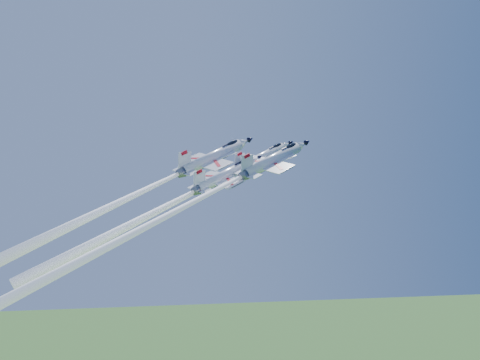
{
  "coord_description": "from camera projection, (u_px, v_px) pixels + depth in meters",
  "views": [
    {
      "loc": [
        -14.61,
        -95.05,
        92.65
      ],
      "look_at": [
        0.0,
        0.0,
        92.51
      ],
      "focal_mm": 40.0,
      "sensor_mm": 36.0,
      "label": 1
    }
  ],
  "objects": [
    {
      "name": "jet_lead",
      "position": [
        194.0,
        193.0,
        89.19
      ],
      "size": [
        32.58,
        21.05,
        33.04
      ],
      "rotation": [
        0.42,
        0.19,
        -1.03
      ],
      "color": "white"
    },
    {
      "name": "jet_left",
      "position": [
        148.0,
        189.0,
        92.36
      ],
      "size": [
        34.78,
        22.18,
        32.27
      ],
      "rotation": [
        0.42,
        0.19,
        -1.03
      ],
      "color": "white"
    },
    {
      "name": "jet_right",
      "position": [
        160.0,
        219.0,
        79.98
      ],
      "size": [
        43.35,
        28.36,
        48.21
      ],
      "rotation": [
        0.42,
        0.19,
        -1.03
      ],
      "color": "white"
    },
    {
      "name": "jet_slot",
      "position": [
        162.0,
        208.0,
        84.27
      ],
      "size": [
        30.7,
        19.63,
        28.7
      ],
      "rotation": [
        0.42,
        0.19,
        -1.03
      ],
      "color": "white"
    }
  ]
}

